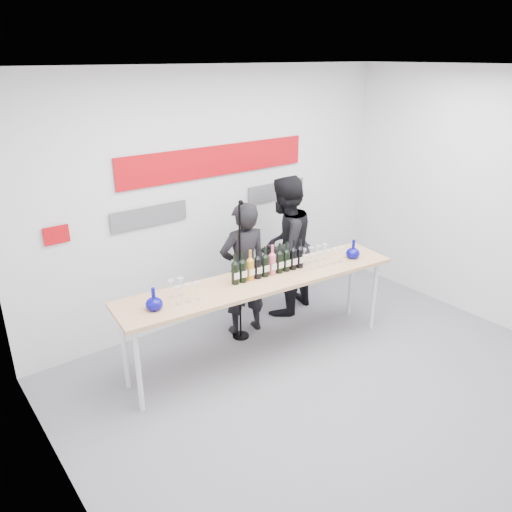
% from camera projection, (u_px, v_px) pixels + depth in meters
% --- Properties ---
extents(ground, '(5.00, 5.00, 0.00)m').
position_uv_depth(ground, '(330.00, 384.00, 5.05)').
color(ground, slate).
rests_on(ground, ground).
extents(back_wall, '(5.00, 0.04, 3.00)m').
position_uv_depth(back_wall, '(217.00, 198.00, 5.95)').
color(back_wall, silver).
rests_on(back_wall, ground).
extents(signage, '(3.38, 0.02, 0.79)m').
position_uv_depth(signage, '(214.00, 174.00, 5.78)').
color(signage, '#B6070F').
rests_on(signage, back_wall).
extents(tasting_table, '(3.14, 0.94, 0.93)m').
position_uv_depth(tasting_table, '(262.00, 285.00, 5.21)').
color(tasting_table, tan).
rests_on(tasting_table, ground).
extents(wine_bottles, '(0.89, 0.17, 0.33)m').
position_uv_depth(wine_bottles, '(269.00, 261.00, 5.20)').
color(wine_bottles, black).
rests_on(wine_bottles, tasting_table).
extents(decanter_left, '(0.16, 0.16, 0.21)m').
position_uv_depth(decanter_left, '(154.00, 299.00, 4.52)').
color(decanter_left, '#09067E').
rests_on(decanter_left, tasting_table).
extents(decanter_right, '(0.16, 0.16, 0.21)m').
position_uv_depth(decanter_right, '(353.00, 249.00, 5.68)').
color(decanter_right, '#09067E').
rests_on(decanter_right, tasting_table).
extents(glasses_left, '(0.26, 0.24, 0.18)m').
position_uv_depth(glasses_left, '(183.00, 291.00, 4.71)').
color(glasses_left, silver).
rests_on(glasses_left, tasting_table).
extents(glasses_right, '(0.56, 0.27, 0.18)m').
position_uv_depth(glasses_right, '(318.00, 257.00, 5.49)').
color(glasses_right, silver).
rests_on(glasses_right, tasting_table).
extents(presenter_left, '(0.64, 0.47, 1.60)m').
position_uv_depth(presenter_left, '(244.00, 269.00, 5.73)').
color(presenter_left, black).
rests_on(presenter_left, ground).
extents(presenter_right, '(1.01, 0.89, 1.76)m').
position_uv_depth(presenter_right, '(284.00, 246.00, 6.18)').
color(presenter_right, black).
rests_on(presenter_right, ground).
extents(mic_stand, '(0.19, 0.19, 1.67)m').
position_uv_depth(mic_stand, '(240.00, 298.00, 5.69)').
color(mic_stand, black).
rests_on(mic_stand, ground).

